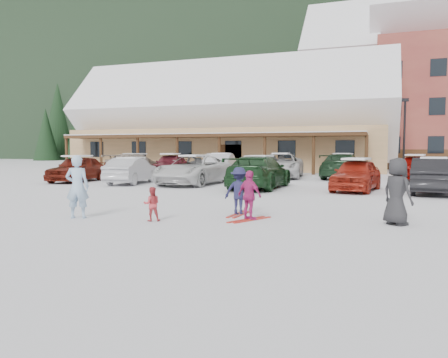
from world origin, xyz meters
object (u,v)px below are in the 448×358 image
(parked_car_0, at_px, (78,169))
(parked_car_10, at_px, (281,166))
(adult_skier, at_px, (77,187))
(bystander_dark, at_px, (397,191))
(parked_car_8, at_px, (170,164))
(parked_car_11, at_px, (343,166))
(parked_car_2, at_px, (194,170))
(toddler_red, at_px, (152,204))
(lamp_post, at_px, (404,131))
(child_magenta, at_px, (250,195))
(parked_car_9, at_px, (221,165))
(parked_car_3, at_px, (259,172))
(child_navy, at_px, (239,191))
(day_lodge, at_px, (228,126))
(parked_car_7, at_px, (135,164))
(parked_car_1, at_px, (132,171))
(parked_car_12, at_px, (415,167))
(parked_car_5, at_px, (433,176))
(parked_car_4, at_px, (356,175))

(parked_car_0, height_order, parked_car_10, parked_car_10)
(adult_skier, height_order, bystander_dark, adult_skier)
(parked_car_8, xyz_separation_m, parked_car_11, (11.89, 0.11, 0.03))
(bystander_dark, xyz_separation_m, parked_car_2, (-9.56, 9.47, -0.07))
(adult_skier, xyz_separation_m, toddler_red, (2.12, 0.25, -0.41))
(lamp_post, xyz_separation_m, child_magenta, (-4.84, -24.79, -2.56))
(bystander_dark, xyz_separation_m, parked_car_9, (-10.38, 15.81, -0.05))
(parked_car_3, bearing_deg, child_navy, 101.83)
(day_lodge, distance_m, child_navy, 28.93)
(bystander_dark, distance_m, parked_car_11, 16.84)
(child_navy, bearing_deg, day_lodge, -68.05)
(bystander_dark, height_order, parked_car_3, bystander_dark)
(parked_car_7, xyz_separation_m, parked_car_8, (3.03, -0.24, 0.01))
(child_navy, bearing_deg, parked_car_3, -76.74)
(parked_car_1, height_order, parked_car_12, parked_car_12)
(parked_car_3, bearing_deg, bystander_dark, 125.02)
(toddler_red, distance_m, parked_car_5, 12.69)
(parked_car_5, bearing_deg, toddler_red, 59.41)
(parked_car_3, bearing_deg, parked_car_8, -42.25)
(parked_car_2, distance_m, parked_car_12, 13.31)
(toddler_red, xyz_separation_m, parked_car_5, (7.62, 10.14, 0.30))
(bystander_dark, xyz_separation_m, parked_car_5, (1.69, 8.61, -0.08))
(day_lodge, xyz_separation_m, lamp_post, (15.17, -3.07, -0.73))
(parked_car_2, height_order, parked_car_3, parked_car_3)
(parked_car_9, bearing_deg, parked_car_4, 132.51)
(parked_car_2, xyz_separation_m, parked_car_5, (11.24, -0.86, -0.01))
(day_lodge, xyz_separation_m, parked_car_0, (-2.61, -18.33, -3.21))
(parked_car_0, bearing_deg, parked_car_5, -5.70)
(parked_car_3, bearing_deg, parked_car_7, -34.75)
(parked_car_9, bearing_deg, child_navy, 102.61)
(parked_car_3, distance_m, parked_car_5, 7.45)
(bystander_dark, bearing_deg, parked_car_10, -25.59)
(toddler_red, xyz_separation_m, bystander_dark, (5.93, 1.53, 0.38))
(parked_car_0, bearing_deg, parked_car_8, 70.31)
(day_lodge, height_order, parked_car_5, day_lodge)
(lamp_post, bearing_deg, bystander_dark, -92.92)
(parked_car_9, height_order, parked_car_11, parked_car_11)
(day_lodge, bearing_deg, parked_car_10, -56.18)
(toddler_red, relative_size, parked_car_9, 0.19)
(lamp_post, distance_m, toddler_red, 26.90)
(parked_car_2, distance_m, parked_car_7, 10.81)
(parked_car_10, bearing_deg, parked_car_12, -0.87)
(parked_car_0, bearing_deg, parked_car_7, 92.73)
(child_magenta, distance_m, parked_car_5, 10.57)
(bystander_dark, distance_m, parked_car_0, 18.82)
(parked_car_2, distance_m, parked_car_10, 7.33)
(toddler_red, height_order, parked_car_2, parked_car_2)
(day_lodge, bearing_deg, parked_car_9, -72.87)
(child_magenta, bearing_deg, parked_car_3, -50.28)
(lamp_post, xyz_separation_m, parked_car_2, (-10.80, -14.78, -2.45))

